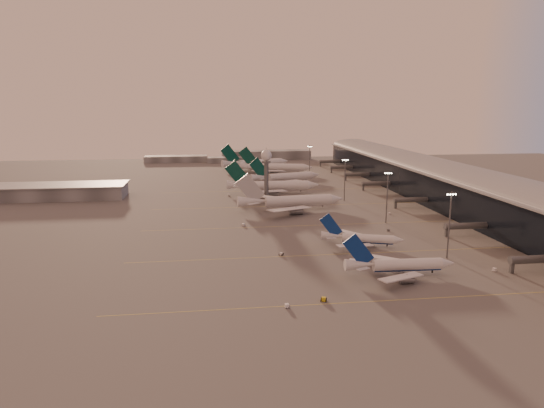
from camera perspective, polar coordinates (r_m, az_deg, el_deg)
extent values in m
plane|color=#4E4C4C|center=(173.80, 2.48, -7.17)|extent=(700.00, 700.00, 0.00)
cube|color=gold|center=(150.80, 16.38, -10.68)|extent=(180.00, 0.25, 0.02)
cube|color=gold|center=(190.21, 10.93, -5.69)|extent=(180.00, 0.25, 0.02)
cube|color=gold|center=(231.67, 7.44, -2.41)|extent=(180.00, 0.25, 0.02)
cube|color=gold|center=(274.24, 5.03, -0.14)|extent=(180.00, 0.25, 0.02)
cube|color=gold|center=(322.32, 3.11, 1.68)|extent=(180.00, 0.25, 0.02)
cube|color=black|center=(308.05, 18.97, 2.28)|extent=(36.00, 360.00, 18.00)
cylinder|color=slate|center=(306.79, 19.08, 3.94)|extent=(10.08, 360.00, 10.08)
cube|color=slate|center=(306.77, 19.09, 3.98)|extent=(40.00, 362.00, 0.80)
cylinder|color=#54565B|center=(188.92, 28.99, -5.69)|extent=(22.00, 2.80, 2.80)
cube|color=#54565B|center=(183.89, 26.39, -6.63)|extent=(1.20, 1.20, 4.40)
cylinder|color=#54565B|center=(225.92, 22.14, -2.39)|extent=(22.00, 2.80, 2.80)
cube|color=#54565B|center=(221.73, 19.84, -3.09)|extent=(1.20, 1.20, 4.40)
cylinder|color=#54565B|center=(276.45, 16.27, 0.48)|extent=(22.00, 2.80, 2.80)
cube|color=#54565B|center=(273.04, 14.32, -0.04)|extent=(1.20, 1.20, 4.40)
cylinder|color=#54565B|center=(327.59, 12.36, 2.39)|extent=(22.00, 2.80, 2.80)
cube|color=#54565B|center=(324.72, 10.69, 1.96)|extent=(1.20, 1.20, 4.40)
cylinder|color=#54565B|center=(366.88, 10.16, 3.46)|extent=(22.00, 2.80, 2.80)
cube|color=#54565B|center=(364.32, 8.64, 3.09)|extent=(1.20, 1.20, 4.40)
cylinder|color=#54565B|center=(406.71, 8.37, 4.32)|extent=(22.00, 2.80, 2.80)
cube|color=#54565B|center=(404.40, 7.00, 3.99)|extent=(1.20, 1.20, 4.40)
cylinder|color=#54565B|center=(445.02, 6.97, 4.99)|extent=(22.00, 2.80, 2.80)
cube|color=#54565B|center=(442.91, 5.71, 4.69)|extent=(1.20, 1.20, 4.40)
cube|color=#5A5D61|center=(319.58, -23.99, 1.31)|extent=(80.00, 25.00, 8.00)
cube|color=slate|center=(318.92, -24.05, 2.06)|extent=(82.00, 27.00, 0.60)
cylinder|color=#54565B|center=(287.47, -0.67, 2.69)|extent=(2.60, 2.60, 22.00)
cylinder|color=#54565B|center=(285.88, -0.67, 4.97)|extent=(5.20, 5.20, 1.20)
sphere|color=silver|center=(285.45, -0.68, 5.74)|extent=(6.40, 6.40, 6.40)
cylinder|color=#54565B|center=(285.08, -0.68, 6.48)|extent=(0.16, 0.16, 2.00)
cylinder|color=#54565B|center=(188.88, 20.13, -2.40)|extent=(0.56, 0.56, 25.00)
cube|color=#54565B|center=(186.46, 20.39, 1.18)|extent=(3.60, 0.25, 0.25)
sphere|color=#FFEABF|center=(185.83, 19.97, 1.05)|extent=(0.56, 0.56, 0.56)
sphere|color=#FFEABF|center=(186.30, 20.25, 1.06)|extent=(0.56, 0.56, 0.56)
sphere|color=#FFEABF|center=(186.76, 20.52, 1.07)|extent=(0.56, 0.56, 0.56)
sphere|color=#FFEABF|center=(187.23, 20.79, 1.07)|extent=(0.56, 0.56, 0.56)
cylinder|color=#54565B|center=(236.62, 13.38, 0.76)|extent=(0.56, 0.56, 25.00)
cube|color=#54565B|center=(234.69, 13.52, 3.64)|extent=(3.60, 0.25, 0.25)
sphere|color=#FFEABF|center=(234.22, 13.17, 3.54)|extent=(0.56, 0.56, 0.56)
sphere|color=#FFEABF|center=(234.57, 13.40, 3.54)|extent=(0.56, 0.56, 0.56)
sphere|color=#FFEABF|center=(234.93, 13.63, 3.54)|extent=(0.56, 0.56, 0.56)
sphere|color=#FFEABF|center=(235.29, 13.86, 3.54)|extent=(0.56, 0.56, 0.56)
cylinder|color=#54565B|center=(286.45, 8.56, 2.83)|extent=(0.56, 0.56, 25.00)
cube|color=#54565B|center=(284.85, 8.63, 5.21)|extent=(3.60, 0.25, 0.25)
sphere|color=#FFEABF|center=(284.49, 8.34, 5.13)|extent=(0.56, 0.56, 0.56)
sphere|color=#FFEABF|center=(284.76, 8.53, 5.13)|extent=(0.56, 0.56, 0.56)
sphere|color=#FFEABF|center=(285.04, 8.73, 5.13)|extent=(0.56, 0.56, 0.56)
sphere|color=#FFEABF|center=(285.32, 8.92, 5.13)|extent=(0.56, 0.56, 0.56)
cylinder|color=#54565B|center=(372.52, 4.45, 4.97)|extent=(0.56, 0.56, 25.00)
cube|color=#54565B|center=(371.29, 4.47, 6.81)|extent=(3.60, 0.25, 0.25)
sphere|color=#FFEABF|center=(371.02, 4.25, 6.75)|extent=(0.56, 0.56, 0.56)
sphere|color=#FFEABF|center=(371.22, 4.40, 6.75)|extent=(0.56, 0.56, 0.56)
sphere|color=#FFEABF|center=(371.43, 4.55, 6.75)|extent=(0.56, 0.56, 0.56)
sphere|color=#FFEABF|center=(371.64, 4.70, 6.75)|extent=(0.56, 0.56, 0.56)
cube|color=#5A5D61|center=(485.77, -11.21, 5.24)|extent=(60.00, 18.00, 6.00)
cube|color=#5A5D61|center=(498.06, -0.71, 5.79)|extent=(90.00, 20.00, 9.00)
cube|color=#5A5D61|center=(475.27, -5.24, 5.21)|extent=(40.00, 15.00, 5.00)
cylinder|color=silver|center=(168.77, 15.63, -7.05)|extent=(23.25, 4.83, 3.94)
cylinder|color=navy|center=(169.05, 15.62, -7.33)|extent=(22.74, 3.72, 2.83)
cone|color=silver|center=(174.08, 19.91, -6.74)|extent=(4.62, 4.11, 3.94)
cone|color=silver|center=(163.58, 10.22, -7.21)|extent=(9.84, 4.31, 3.94)
cube|color=silver|center=(158.52, 14.93, -8.51)|extent=(16.74, 10.76, 1.24)
cylinder|color=slate|center=(162.10, 15.56, -8.76)|extent=(4.57, 2.73, 2.56)
cube|color=slate|center=(161.72, 15.58, -8.39)|extent=(0.32, 0.27, 1.57)
cube|color=silver|center=(175.76, 12.76, -6.37)|extent=(16.40, 11.77, 1.24)
cylinder|color=slate|center=(175.15, 13.85, -7.11)|extent=(4.57, 2.73, 2.56)
cube|color=slate|center=(174.80, 13.87, -6.77)|extent=(0.32, 0.27, 1.57)
cube|color=navy|center=(161.95, 10.12, -5.59)|extent=(10.81, 0.78, 11.73)
cube|color=silver|center=(159.49, 10.67, -7.69)|extent=(4.77, 3.34, 0.26)
cube|color=silver|center=(167.64, 9.83, -6.69)|extent=(4.73, 3.59, 0.26)
cylinder|color=black|center=(172.89, 18.33, -7.70)|extent=(0.52, 0.52, 1.04)
cylinder|color=black|center=(170.99, 14.73, -7.68)|extent=(1.16, 0.56, 1.14)
cylinder|color=black|center=(166.97, 15.26, -8.19)|extent=(1.16, 0.56, 1.14)
cylinder|color=silver|center=(198.14, 11.19, -4.15)|extent=(20.29, 9.50, 3.44)
cylinder|color=navy|center=(198.35, 11.18, -4.36)|extent=(19.61, 8.45, 2.48)
cone|color=silver|center=(198.75, 14.68, -4.26)|extent=(4.78, 4.48, 3.44)
cone|color=silver|center=(198.24, 7.04, -3.87)|extent=(9.12, 5.88, 3.44)
cube|color=silver|center=(190.13, 9.71, -4.96)|extent=(14.99, 5.89, 1.08)
cylinder|color=slate|center=(192.50, 10.44, -5.26)|extent=(4.41, 3.33, 2.24)
cube|color=slate|center=(192.22, 10.45, -4.99)|extent=(0.33, 0.30, 1.38)
cube|color=silver|center=(206.42, 9.78, -3.62)|extent=(12.60, 12.86, 1.08)
cylinder|color=slate|center=(204.91, 10.45, -4.22)|extent=(4.41, 3.33, 2.24)
cube|color=slate|center=(204.65, 10.46, -3.95)|extent=(0.33, 0.30, 1.38)
cube|color=navy|center=(197.17, 6.95, -2.67)|extent=(9.08, 3.21, 10.25)
cube|color=silver|center=(194.46, 6.98, -4.15)|extent=(4.08, 2.00, 0.23)
cube|color=silver|center=(201.99, 7.12, -3.55)|extent=(3.83, 3.77, 0.23)
cylinder|color=black|center=(199.09, 13.38, -4.87)|extent=(0.45, 0.45, 0.91)
cylinder|color=black|center=(200.66, 10.69, -4.61)|extent=(1.09, 0.74, 1.00)
cylinder|color=black|center=(196.83, 10.69, -4.93)|extent=(1.09, 0.74, 1.00)
cylinder|color=silver|center=(261.13, 3.13, 0.16)|extent=(36.25, 8.43, 5.61)
cylinder|color=silver|center=(261.39, 3.13, -0.11)|extent=(35.41, 6.81, 4.04)
cone|color=silver|center=(267.46, 7.57, 0.35)|extent=(7.37, 6.14, 5.61)
cone|color=silver|center=(255.60, -2.39, 0.07)|extent=(15.46, 6.78, 5.61)
cube|color=silver|center=(245.03, 2.06, -0.84)|extent=(24.95, 18.90, 1.67)
cylinder|color=slate|center=(249.93, 2.83, -1.13)|extent=(7.22, 4.19, 3.65)
cube|color=slate|center=(249.65, 2.83, -0.84)|extent=(0.29, 0.25, 2.24)
cube|color=silver|center=(273.46, 0.54, 0.50)|extent=(26.03, 15.75, 1.67)
cylinder|color=slate|center=(271.52, 1.59, -0.08)|extent=(7.22, 4.19, 3.65)
cube|color=slate|center=(271.26, 1.59, 0.19)|extent=(0.29, 0.25, 2.24)
cube|color=#A9ABB1|center=(254.21, -2.57, 1.53)|extent=(15.53, 1.54, 16.66)
cube|color=silver|center=(248.81, -2.19, -0.22)|extent=(7.31, 5.78, 0.23)
cube|color=silver|center=(262.24, -2.71, 0.40)|extent=(7.42, 4.97, 0.23)
cylinder|color=black|center=(265.68, 5.96, -0.44)|extent=(0.45, 0.45, 0.91)
cylinder|color=black|center=(262.98, 2.40, -0.51)|extent=(1.03, 0.53, 1.00)
cylinder|color=black|center=(259.22, 2.62, -0.69)|extent=(1.03, 0.53, 1.00)
cylinder|color=silver|center=(307.61, 0.86, 1.99)|extent=(36.40, 7.84, 5.83)
cylinder|color=silver|center=(307.84, 0.86, 1.75)|extent=(35.59, 6.17, 4.20)
cone|color=silver|center=(310.29, 4.83, 2.03)|extent=(7.31, 6.21, 5.83)
cone|color=silver|center=(306.26, -3.93, 2.06)|extent=(15.46, 6.67, 5.83)
cube|color=silver|center=(292.19, -0.61, 1.27)|extent=(26.36, 16.52, 1.73)
cylinder|color=slate|center=(296.47, 0.20, 0.95)|extent=(7.19, 4.17, 3.79)
cube|color=slate|center=(296.22, 0.20, 1.21)|extent=(0.32, 0.27, 2.33)
cube|color=silver|center=(322.07, -0.96, 2.25)|extent=(25.59, 18.79, 1.73)
cylinder|color=slate|center=(319.23, -0.13, 1.73)|extent=(7.19, 4.17, 3.79)
cube|color=slate|center=(318.99, -0.13, 1.97)|extent=(0.32, 0.27, 2.33)
cube|color=#07352E|center=(305.16, -4.09, 3.34)|extent=(16.03, 1.25, 17.25)
cube|color=silver|center=(299.34, -3.96, 1.86)|extent=(7.46, 5.13, 0.25)
cube|color=silver|center=(313.13, -3.98, 2.30)|extent=(7.38, 5.70, 0.25)
cylinder|color=black|center=(309.78, 3.39, 1.36)|extent=(0.50, 0.50, 1.00)
cylinder|color=black|center=(310.16, 0.28, 1.40)|extent=(1.13, 0.56, 1.11)
cylinder|color=black|center=(305.83, 0.35, 1.25)|extent=(1.13, 0.56, 1.11)
cylinder|color=silver|center=(348.69, 2.19, 3.09)|extent=(33.48, 14.45, 5.37)
cylinder|color=silver|center=(348.87, 2.18, 2.89)|extent=(32.42, 12.82, 3.87)
cone|color=silver|center=(357.73, 5.06, 3.27)|extent=(7.69, 6.96, 5.37)
cone|color=silver|center=(339.03, -1.41, 2.96)|extent=(14.91, 9.05, 5.37)
cube|color=silver|center=(332.85, 1.97, 2.51)|extent=(21.24, 20.87, 1.59)
cylinder|color=slate|center=(337.90, 2.34, 2.27)|extent=(7.16, 5.15, 3.49)
cube|color=slate|center=(337.70, 2.35, 2.48)|extent=(0.33, 0.30, 2.15)
cube|color=silver|center=(357.99, 0.02, 3.17)|extent=(24.82, 10.43, 1.59)
cylinder|color=slate|center=(356.99, 0.83, 2.79)|extent=(7.16, 5.15, 3.49)
cube|color=slate|center=(356.79, 0.84, 2.99)|extent=(0.33, 0.30, 2.15)
cube|color=#07352E|center=(337.85, -1.53, 4.03)|extent=(14.28, 4.43, 15.90)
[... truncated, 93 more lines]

